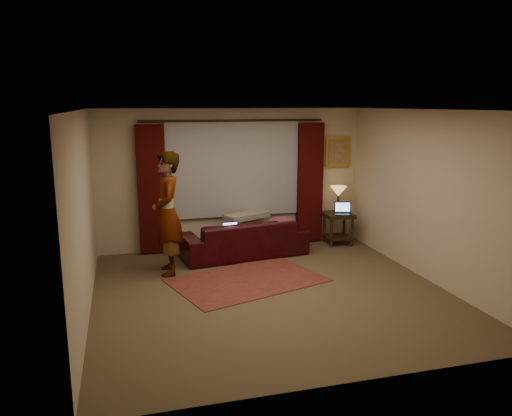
{
  "coord_description": "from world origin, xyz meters",
  "views": [
    {
      "loc": [
        -2.0,
        -6.54,
        2.69
      ],
      "look_at": [
        0.1,
        1.2,
        1.0
      ],
      "focal_mm": 35.0,
      "sensor_mm": 36.0,
      "label": 1
    }
  ],
  "objects_px": {
    "person": "(167,214)",
    "sofa": "(244,231)",
    "laptop_sofa": "(232,229)",
    "laptop_table": "(343,209)",
    "tiffany_lamp": "(338,199)",
    "end_table": "(338,229)"
  },
  "relations": [
    {
      "from": "sofa",
      "to": "laptop_table",
      "type": "bearing_deg",
      "value": 175.66
    },
    {
      "from": "sofa",
      "to": "end_table",
      "type": "relative_size",
      "value": 3.61
    },
    {
      "from": "sofa",
      "to": "end_table",
      "type": "distance_m",
      "value": 1.97
    },
    {
      "from": "end_table",
      "to": "laptop_table",
      "type": "distance_m",
      "value": 0.45
    },
    {
      "from": "sofa",
      "to": "tiffany_lamp",
      "type": "relative_size",
      "value": 4.42
    },
    {
      "from": "sofa",
      "to": "person",
      "type": "height_order",
      "value": "person"
    },
    {
      "from": "laptop_sofa",
      "to": "tiffany_lamp",
      "type": "distance_m",
      "value": 2.32
    },
    {
      "from": "sofa",
      "to": "tiffany_lamp",
      "type": "distance_m",
      "value": 2.04
    },
    {
      "from": "laptop_sofa",
      "to": "end_table",
      "type": "xyz_separation_m",
      "value": [
        2.21,
        0.47,
        -0.25
      ]
    },
    {
      "from": "tiffany_lamp",
      "to": "laptop_table",
      "type": "xyz_separation_m",
      "value": [
        0.0,
        -0.24,
        -0.14
      ]
    },
    {
      "from": "sofa",
      "to": "tiffany_lamp",
      "type": "height_order",
      "value": "tiffany_lamp"
    },
    {
      "from": "laptop_sofa",
      "to": "person",
      "type": "relative_size",
      "value": 0.16
    },
    {
      "from": "laptop_sofa",
      "to": "laptop_table",
      "type": "xyz_separation_m",
      "value": [
        2.23,
        0.32,
        0.18
      ]
    },
    {
      "from": "laptop_table",
      "to": "person",
      "type": "xyz_separation_m",
      "value": [
        -3.35,
        -0.71,
        0.25
      ]
    },
    {
      "from": "tiffany_lamp",
      "to": "end_table",
      "type": "bearing_deg",
      "value": -104.93
    },
    {
      "from": "tiffany_lamp",
      "to": "person",
      "type": "bearing_deg",
      "value": -164.26
    },
    {
      "from": "laptop_sofa",
      "to": "laptop_table",
      "type": "relative_size",
      "value": 0.93
    },
    {
      "from": "end_table",
      "to": "person",
      "type": "height_order",
      "value": "person"
    },
    {
      "from": "tiffany_lamp",
      "to": "person",
      "type": "relative_size",
      "value": 0.26
    },
    {
      "from": "sofa",
      "to": "end_table",
      "type": "bearing_deg",
      "value": -179.99
    },
    {
      "from": "person",
      "to": "sofa",
      "type": "bearing_deg",
      "value": 113.98
    },
    {
      "from": "laptop_sofa",
      "to": "end_table",
      "type": "bearing_deg",
      "value": 9.06
    }
  ]
}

